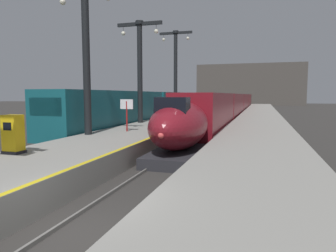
# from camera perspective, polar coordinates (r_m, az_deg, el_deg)

# --- Properties ---
(ground_plane) EXTENTS (260.00, 260.00, 0.00)m
(ground_plane) POSITION_cam_1_polar(r_m,az_deg,el_deg) (8.20, -16.58, -19.37)
(ground_plane) COLOR #33302D
(platform_left) EXTENTS (4.80, 110.00, 1.05)m
(platform_left) POSITION_cam_1_polar(r_m,az_deg,el_deg) (32.11, 2.05, 0.56)
(platform_left) COLOR gray
(platform_left) RESTS_ON ground
(platform_right) EXTENTS (4.80, 110.00, 1.05)m
(platform_right) POSITION_cam_1_polar(r_m,az_deg,el_deg) (31.04, 16.65, 0.14)
(platform_right) COLOR gray
(platform_right) RESTS_ON ground
(platform_left_safety_stripe) EXTENTS (0.20, 107.80, 0.01)m
(platform_left_safety_stripe) POSITION_cam_1_polar(r_m,az_deg,el_deg) (31.56, 6.05, 1.41)
(platform_left_safety_stripe) COLOR yellow
(platform_left_safety_stripe) RESTS_ON platform_left
(rail_main_left) EXTENTS (0.08, 110.00, 0.12)m
(rail_main_left) POSITION_cam_1_polar(r_m,az_deg,el_deg) (34.18, 8.59, 0.04)
(rail_main_left) COLOR slate
(rail_main_left) RESTS_ON ground
(rail_main_right) EXTENTS (0.08, 110.00, 0.12)m
(rail_main_right) POSITION_cam_1_polar(r_m,az_deg,el_deg) (33.99, 11.09, -0.04)
(rail_main_right) COLOR slate
(rail_main_right) RESTS_ON ground
(rail_secondary_left) EXTENTS (0.08, 110.00, 0.12)m
(rail_secondary_left) POSITION_cam_1_polar(r_m,az_deg,el_deg) (36.25, -4.18, 0.41)
(rail_secondary_left) COLOR slate
(rail_secondary_left) RESTS_ON ground
(rail_secondary_right) EXTENTS (0.08, 110.00, 0.12)m
(rail_secondary_right) POSITION_cam_1_polar(r_m,az_deg,el_deg) (35.73, -1.94, 0.35)
(rail_secondary_right) COLOR slate
(rail_secondary_right) RESTS_ON ground
(highspeed_train_main) EXTENTS (2.92, 75.27, 3.60)m
(highspeed_train_main) POSITION_cam_1_polar(r_m,az_deg,el_deg) (49.65, 12.17, 3.96)
(highspeed_train_main) COLOR maroon
(highspeed_train_main) RESTS_ON ground
(regional_train_adjacent) EXTENTS (2.85, 36.60, 3.80)m
(regional_train_adjacent) POSITION_cam_1_polar(r_m,az_deg,el_deg) (35.62, -3.22, 3.66)
(regional_train_adjacent) COLOR #145660
(regional_train_adjacent) RESTS_ON ground
(station_column_mid) EXTENTS (4.00, 0.68, 8.90)m
(station_column_mid) POSITION_cam_1_polar(r_m,az_deg,el_deg) (19.42, -15.03, 14.40)
(station_column_mid) COLOR black
(station_column_mid) RESTS_ON platform_left
(station_column_far) EXTENTS (4.00, 0.68, 8.64)m
(station_column_far) POSITION_cam_1_polar(r_m,az_deg,el_deg) (26.88, -5.27, 11.82)
(station_column_far) COLOR black
(station_column_far) RESTS_ON platform_left
(station_column_distant) EXTENTS (4.00, 0.68, 10.03)m
(station_column_distant) POSITION_cam_1_polar(r_m,az_deg,el_deg) (37.72, 1.42, 11.23)
(station_column_distant) COLOR black
(station_column_distant) RESTS_ON platform_left
(passenger_near_edge) EXTENTS (0.27, 0.57, 1.69)m
(passenger_near_edge) POSITION_cam_1_polar(r_m,az_deg,el_deg) (28.62, 2.74, 2.96)
(passenger_near_edge) COLOR #23232D
(passenger_near_edge) RESTS_ON platform_left
(rolling_suitcase) EXTENTS (0.40, 0.22, 0.98)m
(rolling_suitcase) POSITION_cam_1_polar(r_m,az_deg,el_deg) (28.71, 0.64, 1.61)
(rolling_suitcase) COLOR navy
(rolling_suitcase) RESTS_ON platform_left
(ticket_machine_yellow) EXTENTS (0.76, 0.62, 1.60)m
(ticket_machine_yellow) POSITION_cam_1_polar(r_m,az_deg,el_deg) (14.11, -26.86, -1.61)
(ticket_machine_yellow) COLOR yellow
(ticket_machine_yellow) RESTS_ON platform_left
(departure_info_board) EXTENTS (0.90, 0.10, 2.12)m
(departure_info_board) POSITION_cam_1_polar(r_m,az_deg,el_deg) (20.43, -7.69, 3.23)
(departure_info_board) COLOR maroon
(departure_info_board) RESTS_ON platform_left
(terminus_back_wall) EXTENTS (36.00, 2.00, 14.00)m
(terminus_back_wall) POSITION_cam_1_polar(r_m,az_deg,el_deg) (108.29, 14.89, 7.49)
(terminus_back_wall) COLOR #4C4742
(terminus_back_wall) RESTS_ON ground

